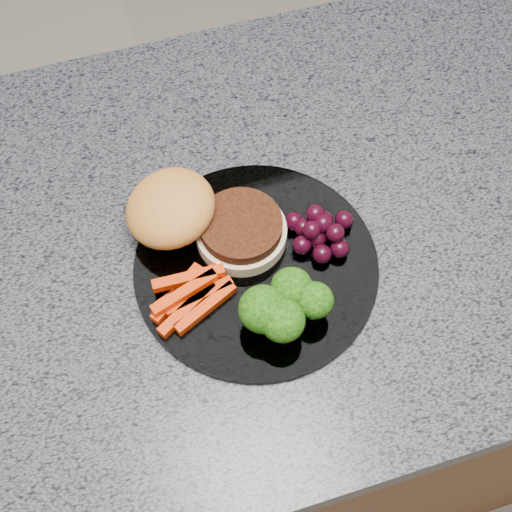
{
  "coord_description": "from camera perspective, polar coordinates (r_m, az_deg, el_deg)",
  "views": [
    {
      "loc": [
        -0.12,
        -0.39,
        1.57
      ],
      "look_at": [
        -0.02,
        -0.05,
        0.93
      ],
      "focal_mm": 50.0,
      "sensor_mm": 36.0,
      "label": 1
    }
  ],
  "objects": [
    {
      "name": "burger",
      "position": [
        0.76,
        -4.84,
        3.02
      ],
      "size": [
        0.19,
        0.16,
        0.05
      ],
      "rotation": [
        0.0,
        0.0,
        -0.34
      ],
      "color": "beige",
      "rests_on": "plate"
    },
    {
      "name": "grape_bunch",
      "position": [
        0.76,
        5.17,
        1.98
      ],
      "size": [
        0.07,
        0.07,
        0.04
      ],
      "rotation": [
        0.0,
        0.0,
        -0.19
      ],
      "color": "black",
      "rests_on": "plate"
    },
    {
      "name": "countertop",
      "position": [
        0.8,
        0.19,
        2.0
      ],
      "size": [
        1.2,
        0.6,
        0.04
      ],
      "primitive_type": "cube",
      "color": "#51525B",
      "rests_on": "island_cabinet"
    },
    {
      "name": "carrot_sticks",
      "position": [
        0.73,
        -5.31,
        -3.12
      ],
      "size": [
        0.09,
        0.07,
        0.02
      ],
      "rotation": [
        0.0,
        0.0,
        0.05
      ],
      "color": "red",
      "rests_on": "plate"
    },
    {
      "name": "island_cabinet",
      "position": [
        1.21,
        0.13,
        -8.93
      ],
      "size": [
        1.2,
        0.6,
        0.86
      ],
      "primitive_type": "cube",
      "color": "brown",
      "rests_on": "ground"
    },
    {
      "name": "broccoli",
      "position": [
        0.7,
        2.19,
        -4.04
      ],
      "size": [
        0.1,
        0.07,
        0.06
      ],
      "rotation": [
        0.0,
        0.0,
        0.2
      ],
      "color": "#679A38",
      "rests_on": "plate"
    },
    {
      "name": "plate",
      "position": [
        0.76,
        0.0,
        -0.84
      ],
      "size": [
        0.26,
        0.26,
        0.01
      ],
      "primitive_type": "cylinder",
      "color": "white",
      "rests_on": "countertop"
    }
  ]
}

